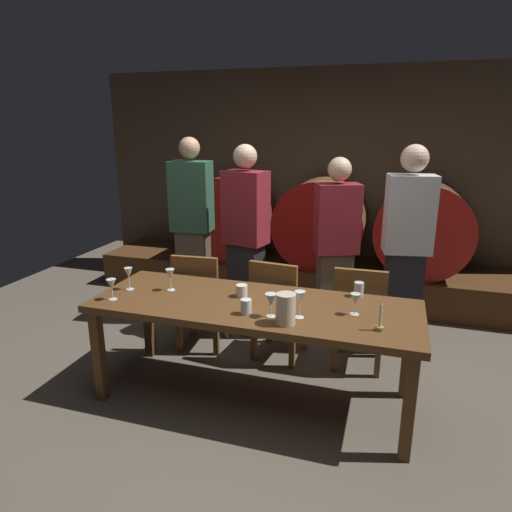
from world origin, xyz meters
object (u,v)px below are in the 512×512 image
at_px(chair_left, 200,296).
at_px(wine_glass_far_right, 355,300).
at_px(wine_barrel_center, 322,222).
at_px(candle_center, 380,322).
at_px(wine_barrel_right, 422,228).
at_px(cup_left, 242,291).
at_px(wine_glass_left, 129,274).
at_px(wine_glass_far_left, 111,285).
at_px(guest_far_left, 193,230).
at_px(wine_barrel_left, 230,216).
at_px(wine_glass_right, 300,299).
at_px(guest_far_right, 406,249).
at_px(chair_center, 277,305).
at_px(wine_glass_center_right, 271,300).
at_px(pitcher, 286,309).
at_px(cup_right, 359,289).
at_px(cup_center, 246,307).
at_px(wine_glass_center_left, 170,275).
at_px(dining_table, 254,313).
at_px(chair_right, 359,313).
at_px(guest_center_left, 246,241).

relative_size(chair_left, wine_glass_far_right, 6.15).
height_order(wine_barrel_center, candle_center, wine_barrel_center).
relative_size(wine_barrel_right, cup_left, 11.23).
distance_m(wine_barrel_center, chair_left, 1.85).
bearing_deg(wine_barrel_center, wine_glass_left, -115.35).
bearing_deg(wine_glass_far_left, guest_far_left, 90.96).
relative_size(wine_barrel_left, wine_glass_right, 5.50).
bearing_deg(guest_far_right, candle_center, 73.24).
height_order(chair_center, wine_glass_right, wine_glass_right).
distance_m(wine_barrel_left, wine_glass_center_right, 2.68).
bearing_deg(chair_center, wine_glass_far_left, 46.82).
height_order(pitcher, wine_glass_left, pitcher).
xyz_separation_m(pitcher, cup_left, (-0.41, 0.36, -0.05)).
height_order(wine_glass_left, cup_right, wine_glass_left).
bearing_deg(wine_glass_left, guest_far_right, 29.56).
bearing_deg(cup_center, guest_far_right, 52.55).
bearing_deg(wine_glass_right, wine_barrel_left, 119.62).
bearing_deg(wine_glass_far_right, wine_glass_right, -154.84).
distance_m(wine_barrel_left, guest_far_right, 2.29).
relative_size(wine_glass_left, wine_glass_center_left, 1.03).
bearing_deg(chair_center, wine_glass_center_left, 45.44).
relative_size(dining_table, cup_center, 22.32).
bearing_deg(wine_barrel_left, chair_right, -43.34).
bearing_deg(cup_left, wine_barrel_right, 58.83).
bearing_deg(wine_glass_center_left, wine_glass_left, -165.79).
relative_size(dining_table, wine_glass_center_right, 14.49).
bearing_deg(guest_center_left, wine_glass_center_left, 88.35).
height_order(wine_barrel_left, pitcher, wine_barrel_left).
distance_m(guest_far_right, wine_glass_far_left, 2.37).
relative_size(wine_glass_far_left, wine_glass_center_left, 0.92).
xyz_separation_m(guest_far_right, wine_glass_center_left, (-1.66, -1.03, -0.06)).
bearing_deg(wine_barrel_left, cup_right, -48.30).
height_order(pitcher, cup_left, pitcher).
relative_size(wine_glass_center_right, wine_glass_far_right, 1.09).
relative_size(chair_center, cup_right, 8.36).
xyz_separation_m(cup_center, cup_right, (0.67, 0.54, 0.00)).
xyz_separation_m(wine_barrel_center, wine_glass_far_right, (0.58, -2.22, -0.03)).
xyz_separation_m(chair_right, wine_glass_right, (-0.32, -0.80, 0.38)).
bearing_deg(guest_far_right, cup_right, 56.86).
relative_size(dining_table, wine_glass_far_right, 15.76).
bearing_deg(wine_glass_right, cup_right, 56.44).
bearing_deg(chair_center, wine_glass_left, 38.90).
relative_size(wine_glass_center_left, wine_glass_far_right, 1.15).
height_order(wine_barrel_center, cup_right, wine_barrel_center).
xyz_separation_m(dining_table, wine_glass_center_right, (0.17, -0.19, 0.18)).
bearing_deg(chair_center, chair_left, 7.07).
distance_m(wine_glass_center_right, cup_center, 0.17).
distance_m(guest_center_left, candle_center, 1.74).
bearing_deg(wine_glass_right, chair_left, 144.08).
relative_size(guest_center_left, wine_glass_center_right, 11.34).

